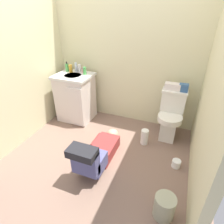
{
  "coord_description": "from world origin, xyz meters",
  "views": [
    {
      "loc": [
        0.91,
        -1.9,
        1.82
      ],
      "look_at": [
        0.03,
        0.33,
        0.45
      ],
      "focal_mm": 30.15,
      "sensor_mm": 36.0,
      "label": 1
    }
  ],
  "objects_px": {
    "bottle_white": "(80,68)",
    "bottle_green": "(85,71)",
    "toilet": "(170,116)",
    "faucet": "(77,69)",
    "person_plumber": "(98,152)",
    "soap_dispenser": "(67,67)",
    "toiletry_bag": "(184,88)",
    "toilet_paper_roll": "(176,164)",
    "paper_towel_roll": "(145,137)",
    "tissue_box": "(173,87)",
    "bottle_pink": "(83,70)",
    "trash_can": "(164,207)",
    "bottle_amber": "(71,69)",
    "vanity_cabinet": "(76,97)",
    "bottle_clear": "(76,67)"
  },
  "relations": [
    {
      "from": "person_plumber",
      "to": "bottle_green",
      "type": "distance_m",
      "value": 1.38
    },
    {
      "from": "toilet",
      "to": "tissue_box",
      "type": "height_order",
      "value": "tissue_box"
    },
    {
      "from": "trash_can",
      "to": "toilet_paper_roll",
      "type": "height_order",
      "value": "trash_can"
    },
    {
      "from": "toilet",
      "to": "paper_towel_roll",
      "type": "relative_size",
      "value": 3.19
    },
    {
      "from": "person_plumber",
      "to": "soap_dispenser",
      "type": "bearing_deg",
      "value": 135.34
    },
    {
      "from": "soap_dispenser",
      "to": "bottle_white",
      "type": "xyz_separation_m",
      "value": [
        0.23,
        0.04,
        -0.0
      ]
    },
    {
      "from": "bottle_amber",
      "to": "trash_can",
      "type": "height_order",
      "value": "bottle_amber"
    },
    {
      "from": "toilet",
      "to": "tissue_box",
      "type": "relative_size",
      "value": 3.41
    },
    {
      "from": "bottle_amber",
      "to": "bottle_pink",
      "type": "bearing_deg",
      "value": 10.44
    },
    {
      "from": "bottle_pink",
      "to": "bottle_amber",
      "type": "bearing_deg",
      "value": -169.56
    },
    {
      "from": "bottle_white",
      "to": "bottle_green",
      "type": "height_order",
      "value": "bottle_white"
    },
    {
      "from": "vanity_cabinet",
      "to": "faucet",
      "type": "xyz_separation_m",
      "value": [
        -0.0,
        0.15,
        0.45
      ]
    },
    {
      "from": "toilet",
      "to": "faucet",
      "type": "distance_m",
      "value": 1.7
    },
    {
      "from": "tissue_box",
      "to": "soap_dispenser",
      "type": "distance_m",
      "value": 1.76
    },
    {
      "from": "toiletry_bag",
      "to": "trash_can",
      "type": "relative_size",
      "value": 0.49
    },
    {
      "from": "soap_dispenser",
      "to": "toilet_paper_roll",
      "type": "relative_size",
      "value": 1.51
    },
    {
      "from": "toiletry_bag",
      "to": "trash_can",
      "type": "xyz_separation_m",
      "value": [
        0.03,
        -1.44,
        -0.68
      ]
    },
    {
      "from": "bottle_amber",
      "to": "bottle_green",
      "type": "height_order",
      "value": "bottle_amber"
    },
    {
      "from": "person_plumber",
      "to": "bottle_pink",
      "type": "distance_m",
      "value": 1.45
    },
    {
      "from": "bottle_white",
      "to": "vanity_cabinet",
      "type": "bearing_deg",
      "value": -101.31
    },
    {
      "from": "bottle_clear",
      "to": "bottle_pink",
      "type": "distance_m",
      "value": 0.15
    },
    {
      "from": "person_plumber",
      "to": "paper_towel_roll",
      "type": "height_order",
      "value": "person_plumber"
    },
    {
      "from": "person_plumber",
      "to": "tissue_box",
      "type": "height_order",
      "value": "tissue_box"
    },
    {
      "from": "bottle_white",
      "to": "toilet_paper_roll",
      "type": "height_order",
      "value": "bottle_white"
    },
    {
      "from": "faucet",
      "to": "trash_can",
      "type": "xyz_separation_m",
      "value": [
        1.75,
        -1.45,
        -0.74
      ]
    },
    {
      "from": "toiletry_bag",
      "to": "bottle_white",
      "type": "bearing_deg",
      "value": 178.98
    },
    {
      "from": "faucet",
      "to": "soap_dispenser",
      "type": "relative_size",
      "value": 0.6
    },
    {
      "from": "toiletry_bag",
      "to": "bottle_white",
      "type": "xyz_separation_m",
      "value": [
        -1.69,
        0.03,
        0.08
      ]
    },
    {
      "from": "tissue_box",
      "to": "paper_towel_roll",
      "type": "bearing_deg",
      "value": -121.88
    },
    {
      "from": "faucet",
      "to": "vanity_cabinet",
      "type": "bearing_deg",
      "value": -88.69
    },
    {
      "from": "toilet",
      "to": "toilet_paper_roll",
      "type": "height_order",
      "value": "toilet"
    },
    {
      "from": "toiletry_bag",
      "to": "bottle_amber",
      "type": "xyz_separation_m",
      "value": [
        -1.83,
        -0.03,
        0.08
      ]
    },
    {
      "from": "paper_towel_roll",
      "to": "toilet_paper_roll",
      "type": "relative_size",
      "value": 2.14
    },
    {
      "from": "tissue_box",
      "to": "bottle_pink",
      "type": "distance_m",
      "value": 1.46
    },
    {
      "from": "tissue_box",
      "to": "toiletry_bag",
      "type": "distance_m",
      "value": 0.15
    },
    {
      "from": "person_plumber",
      "to": "bottle_white",
      "type": "relative_size",
      "value": 8.05
    },
    {
      "from": "faucet",
      "to": "person_plumber",
      "type": "distance_m",
      "value": 1.51
    },
    {
      "from": "toiletry_bag",
      "to": "bottle_green",
      "type": "xyz_separation_m",
      "value": [
        -1.55,
        -0.04,
        0.08
      ]
    },
    {
      "from": "toilet",
      "to": "bottle_white",
      "type": "distance_m",
      "value": 1.67
    },
    {
      "from": "bottle_pink",
      "to": "faucet",
      "type": "bearing_deg",
      "value": -179.81
    },
    {
      "from": "bottle_pink",
      "to": "bottle_green",
      "type": "distance_m",
      "value": 0.08
    },
    {
      "from": "soap_dispenser",
      "to": "bottle_amber",
      "type": "relative_size",
      "value": 1.29
    },
    {
      "from": "person_plumber",
      "to": "soap_dispenser",
      "type": "height_order",
      "value": "soap_dispenser"
    },
    {
      "from": "bottle_clear",
      "to": "toiletry_bag",
      "type": "bearing_deg",
      "value": -0.83
    },
    {
      "from": "toilet",
      "to": "bottle_clear",
      "type": "bearing_deg",
      "value": 175.97
    },
    {
      "from": "bottle_amber",
      "to": "bottle_green",
      "type": "distance_m",
      "value": 0.28
    },
    {
      "from": "trash_can",
      "to": "paper_towel_roll",
      "type": "distance_m",
      "value": 1.11
    },
    {
      "from": "tissue_box",
      "to": "bottle_pink",
      "type": "xyz_separation_m",
      "value": [
        -1.46,
        0.02,
        0.07
      ]
    },
    {
      "from": "vanity_cabinet",
      "to": "toilet_paper_roll",
      "type": "distance_m",
      "value": 1.93
    },
    {
      "from": "soap_dispenser",
      "to": "bottle_clear",
      "type": "xyz_separation_m",
      "value": [
        0.16,
        0.03,
        0.01
      ]
    }
  ]
}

